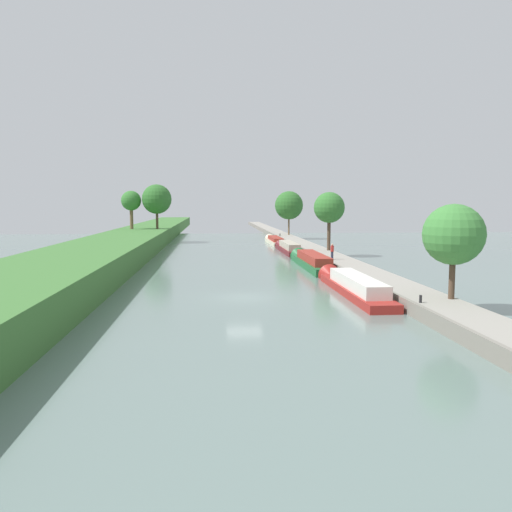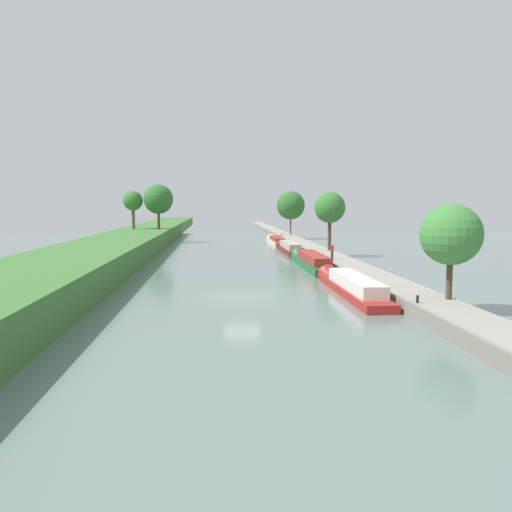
# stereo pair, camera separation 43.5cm
# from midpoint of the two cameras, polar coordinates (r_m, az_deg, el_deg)

# --- Properties ---
(ground_plane) EXTENTS (160.00, 160.00, 0.00)m
(ground_plane) POSITION_cam_midpoint_polar(r_m,az_deg,el_deg) (36.12, -1.65, -4.64)
(ground_plane) COLOR slate
(left_grassy_bank) EXTENTS (9.00, 260.00, 2.39)m
(left_grassy_bank) POSITION_cam_midpoint_polar(r_m,az_deg,el_deg) (37.86, -23.44, -2.81)
(left_grassy_bank) COLOR #3D7033
(left_grassy_bank) RESTS_ON ground_plane
(right_towpath) EXTENTS (3.13, 260.00, 0.83)m
(right_towpath) POSITION_cam_midpoint_polar(r_m,az_deg,el_deg) (38.30, 15.24, -3.62)
(right_towpath) COLOR gray
(right_towpath) RESTS_ON ground_plane
(stone_quay) EXTENTS (0.25, 260.00, 0.88)m
(stone_quay) POSITION_cam_midpoint_polar(r_m,az_deg,el_deg) (37.75, 12.82, -3.66)
(stone_quay) COLOR gray
(stone_quay) RESTS_ON ground_plane
(narrowboat_red) EXTENTS (2.06, 15.19, 2.14)m
(narrowboat_red) POSITION_cam_midpoint_polar(r_m,az_deg,el_deg) (38.54, 10.33, -3.20)
(narrowboat_red) COLOR maroon
(narrowboat_red) RESTS_ON ground_plane
(narrowboat_green) EXTENTS (2.10, 15.71, 2.17)m
(narrowboat_green) POSITION_cam_midpoint_polar(r_m,az_deg,el_deg) (53.85, 5.90, -0.55)
(narrowboat_green) COLOR #1E6033
(narrowboat_green) RESTS_ON ground_plane
(narrowboat_maroon) EXTENTS (1.87, 14.72, 2.02)m
(narrowboat_maroon) POSITION_cam_midpoint_polar(r_m,az_deg,el_deg) (70.42, 3.40, 0.93)
(narrowboat_maroon) COLOR maroon
(narrowboat_maroon) RESTS_ON ground_plane
(narrowboat_cream) EXTENTS (1.87, 14.54, 1.79)m
(narrowboat_cream) POSITION_cam_midpoint_polar(r_m,az_deg,el_deg) (85.14, 1.92, 1.72)
(narrowboat_cream) COLOR beige
(narrowboat_cream) RESTS_ON ground_plane
(tree_rightbank_near) EXTENTS (3.67, 3.67, 5.75)m
(tree_rightbank_near) POSITION_cam_midpoint_polar(r_m,az_deg,el_deg) (32.75, 20.81, 2.23)
(tree_rightbank_near) COLOR #4C3828
(tree_rightbank_near) RESTS_ON right_towpath
(tree_rightbank_midnear) EXTENTS (3.81, 3.81, 7.22)m
(tree_rightbank_midnear) POSITION_cam_midpoint_polar(r_m,az_deg,el_deg) (63.91, 7.97, 5.34)
(tree_rightbank_midnear) COLOR #4C3828
(tree_rightbank_midnear) RESTS_ON right_towpath
(tree_rightbank_midfar) EXTENTS (5.26, 5.26, 8.13)m
(tree_rightbank_midfar) POSITION_cam_midpoint_polar(r_m,az_deg,el_deg) (95.82, 3.56, 5.65)
(tree_rightbank_midfar) COLOR brown
(tree_rightbank_midfar) RESTS_ON right_towpath
(tree_leftbank_downstream) EXTENTS (3.31, 3.31, 6.41)m
(tree_leftbank_downstream) POSITION_cam_midpoint_polar(r_m,az_deg,el_deg) (88.59, -13.89, 5.96)
(tree_leftbank_downstream) COLOR brown
(tree_leftbank_downstream) RESTS_ON left_grassy_bank
(tree_leftbank_upstream) EXTENTS (4.95, 4.95, 7.48)m
(tree_leftbank_upstream) POSITION_cam_midpoint_polar(r_m,az_deg,el_deg) (87.94, -11.15, 6.23)
(tree_leftbank_upstream) COLOR #4C3828
(tree_leftbank_upstream) RESTS_ON left_grassy_bank
(person_walking) EXTENTS (0.34, 0.34, 1.66)m
(person_walking) POSITION_cam_midpoint_polar(r_m,az_deg,el_deg) (53.54, 8.26, 0.55)
(person_walking) COLOR #282D42
(person_walking) RESTS_ON right_towpath
(mooring_bollard_near) EXTENTS (0.16, 0.16, 0.45)m
(mooring_bollard_near) POSITION_cam_midpoint_polar(r_m,az_deg,el_deg) (31.29, 17.49, -4.58)
(mooring_bollard_near) COLOR black
(mooring_bollard_near) RESTS_ON right_towpath
(mooring_bollard_far) EXTENTS (0.16, 0.16, 0.45)m
(mooring_bollard_far) POSITION_cam_midpoint_polar(r_m,az_deg,el_deg) (92.12, 2.55, 2.37)
(mooring_bollard_far) COLOR black
(mooring_bollard_far) RESTS_ON right_towpath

